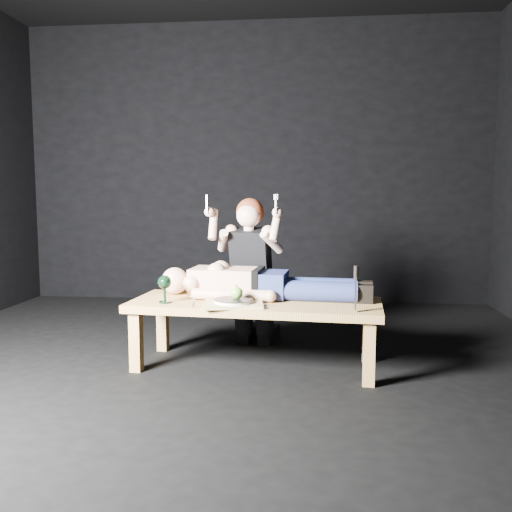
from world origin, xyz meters
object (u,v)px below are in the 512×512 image
object	(u,v)px
table	(255,334)
goblet	(165,289)
carving_knife	(356,289)
serving_tray	(233,304)
lying_man	(266,280)
kneeling_woman	(253,270)

from	to	relation	value
table	goblet	xyz separation A→B (m)	(-0.59, -0.12, 0.32)
carving_knife	goblet	bearing A→B (deg)	177.49
serving_tray	goblet	xyz separation A→B (m)	(-0.46, 0.05, 0.08)
table	carving_knife	xyz separation A→B (m)	(0.64, -0.28, 0.37)
table	carving_knife	world-z (taller)	carving_knife
serving_tray	carving_knife	size ratio (longest dim) A/B	1.31
goblet	carving_knife	size ratio (longest dim) A/B	0.65
serving_tray	lying_man	bearing A→B (deg)	59.63
kneeling_woman	serving_tray	size ratio (longest dim) A/B	3.14
table	kneeling_woman	world-z (taller)	kneeling_woman
table	carving_knife	size ratio (longest dim) A/B	5.87
lying_man	goblet	xyz separation A→B (m)	(-0.65, -0.27, -0.03)
lying_man	goblet	size ratio (longest dim) A/B	8.37
table	lying_man	xyz separation A→B (m)	(0.06, 0.14, 0.35)
table	goblet	distance (m)	0.68
table	goblet	bearing A→B (deg)	-163.37
serving_tray	kneeling_woman	bearing A→B (deg)	85.53
lying_man	serving_tray	distance (m)	0.38
table	lying_man	size ratio (longest dim) A/B	1.08
kneeling_woman	goblet	distance (m)	0.84
goblet	carving_knife	bearing A→B (deg)	-7.21
carving_knife	serving_tray	bearing A→B (deg)	176.57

